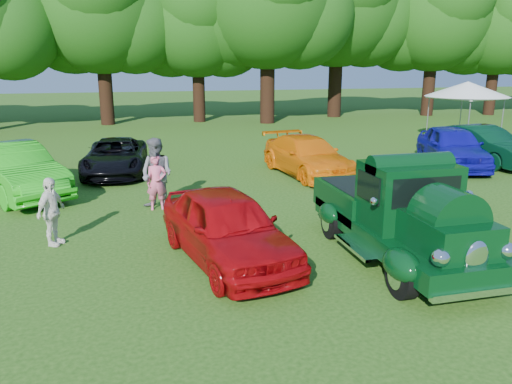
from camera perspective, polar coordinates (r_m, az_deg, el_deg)
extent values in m
plane|color=#1E4710|center=(9.97, 8.61, -8.28)|extent=(120.00, 120.00, 0.00)
cylinder|color=black|center=(8.79, 16.39, -9.19)|extent=(0.23, 0.79, 0.79)
cylinder|color=black|center=(9.77, 25.47, -7.61)|extent=(0.23, 0.79, 0.79)
cylinder|color=black|center=(11.32, 8.67, -3.32)|extent=(0.23, 0.79, 0.79)
cylinder|color=black|center=(12.10, 16.44, -2.59)|extent=(0.23, 0.79, 0.79)
cube|color=black|center=(10.44, 16.26, -4.40)|extent=(1.83, 4.80, 0.36)
cube|color=black|center=(9.17, 20.95, -4.64)|extent=(1.17, 1.55, 0.66)
cube|color=black|center=(10.10, 16.97, -0.41)|extent=(1.66, 1.23, 1.28)
cube|color=black|center=(9.57, 18.85, 0.00)|extent=(1.39, 0.06, 0.55)
cube|color=black|center=(11.57, 12.76, -0.75)|extent=(1.83, 2.19, 0.62)
cube|color=black|center=(11.50, 12.85, 0.68)|extent=(1.58, 1.92, 0.05)
ellipsoid|color=black|center=(8.69, 16.31, -8.00)|extent=(0.53, 0.91, 0.53)
ellipsoid|color=black|center=(9.72, 25.75, -6.47)|extent=(0.53, 0.91, 0.53)
ellipsoid|color=black|center=(11.24, 8.41, -2.42)|extent=(0.41, 0.77, 0.45)
ellipsoid|color=black|center=(12.08, 16.76, -1.69)|extent=(0.41, 0.77, 0.45)
ellipsoid|color=white|center=(8.61, 23.90, -7.09)|extent=(0.43, 0.13, 0.64)
sphere|color=white|center=(8.30, 20.35, -7.05)|extent=(0.30, 0.30, 0.30)
sphere|color=white|center=(9.01, 26.67, -6.02)|extent=(0.30, 0.30, 0.30)
cube|color=white|center=(8.69, 24.21, -10.46)|extent=(1.73, 0.12, 0.12)
cube|color=white|center=(12.63, 10.43, -1.34)|extent=(1.73, 0.12, 0.12)
imported|color=#98060A|center=(9.85, -3.33, -3.98)|extent=(2.53, 4.45, 1.43)
imported|color=#1DA516|center=(16.20, -25.98, 2.22)|extent=(3.83, 4.90, 1.56)
imported|color=black|center=(18.26, -15.75, 3.90)|extent=(2.37, 4.57, 1.23)
imported|color=orange|center=(17.52, 5.90, 4.11)|extent=(2.46, 4.80, 1.33)
imported|color=#100E9A|center=(20.06, 21.53, 4.82)|extent=(3.15, 4.89, 1.55)
imported|color=black|center=(21.29, 24.41, 4.92)|extent=(2.23, 4.60, 1.45)
imported|color=#DD5B7F|center=(13.53, -11.29, 1.09)|extent=(0.55, 0.36, 1.49)
imported|color=slate|center=(13.52, -11.26, 2.02)|extent=(1.18, 1.17, 1.92)
imported|color=white|center=(11.53, -22.36, -2.11)|extent=(0.73, 0.95, 1.50)
cube|color=white|center=(26.52, 22.92, 9.93)|extent=(3.26, 3.26, 0.11)
cone|color=white|center=(26.50, 23.01, 10.79)|extent=(4.78, 4.78, 0.71)
cylinder|color=slate|center=(24.94, 23.09, 7.10)|extent=(0.05, 0.05, 2.13)
cylinder|color=slate|center=(26.48, 19.01, 7.85)|extent=(0.05, 0.05, 2.13)
cylinder|color=slate|center=(26.86, 26.30, 7.23)|extent=(0.05, 0.05, 2.13)
cylinder|color=slate|center=(28.30, 22.32, 7.95)|extent=(0.05, 0.05, 2.13)
cylinder|color=black|center=(32.97, -16.80, 11.06)|extent=(0.85, 0.85, 4.24)
sphere|color=#1B4D10|center=(33.07, -17.45, 19.43)|extent=(7.75, 7.75, 7.75)
cylinder|color=black|center=(33.39, -6.55, 11.33)|extent=(0.78, 0.78, 3.90)
sphere|color=#1B4D10|center=(33.43, -6.79, 18.97)|extent=(7.14, 7.14, 7.14)
cylinder|color=black|center=(32.41, 1.31, 11.94)|extent=(0.92, 0.92, 4.60)
cylinder|color=black|center=(36.69, 9.02, 12.19)|extent=(0.95, 0.95, 4.73)
sphere|color=#1B4D10|center=(36.86, 9.38, 20.58)|extent=(8.65, 8.65, 8.65)
cylinder|color=black|center=(39.17, 19.15, 11.42)|extent=(0.86, 0.86, 4.31)
sphere|color=#1B4D10|center=(39.27, 19.78, 18.57)|extent=(7.88, 7.88, 7.88)
cylinder|color=black|center=(41.40, 25.29, 10.72)|extent=(0.79, 0.79, 3.95)
sphere|color=#1B4D10|center=(41.44, 26.00, 16.92)|extent=(7.23, 7.23, 7.23)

